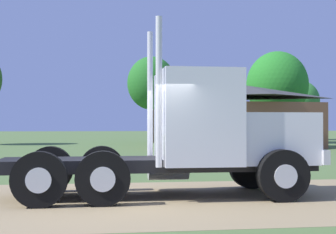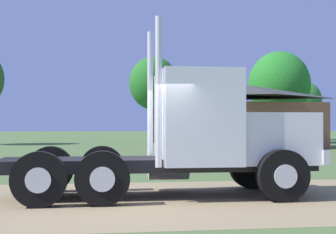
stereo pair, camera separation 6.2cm
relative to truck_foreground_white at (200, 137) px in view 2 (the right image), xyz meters
name	(u,v)px [view 2 (the right image)]	position (x,y,z in m)	size (l,w,h in m)	color
ground_plane	(132,200)	(-1.60, -0.48, -1.35)	(200.00, 200.00, 0.00)	#4E6735
dirt_track	(132,200)	(-1.60, -0.48, -1.35)	(120.00, 6.30, 0.01)	#907B57
truck_foreground_white	(200,137)	(0.00, 0.00, 0.00)	(7.19, 2.60, 3.94)	black
shed_building	(249,118)	(7.90, 21.90, 0.74)	(10.00, 6.92, 4.35)	brown
tree_mid	(154,83)	(2.18, 31.47, 3.87)	(4.27, 4.27, 7.60)	#513823
tree_right	(279,85)	(12.86, 29.19, 3.65)	(5.30, 5.30, 7.92)	#513823
tree_far_right	(303,101)	(18.18, 36.52, 2.65)	(3.72, 3.72, 6.07)	#513823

